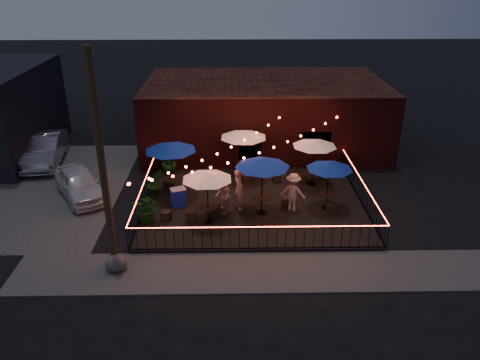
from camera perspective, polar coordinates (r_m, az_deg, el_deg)
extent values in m
plane|color=black|center=(20.12, 1.88, -5.74)|extent=(110.00, 110.00, 0.00)
cube|color=black|center=(21.83, 1.63, -2.90)|extent=(10.00, 8.00, 0.15)
cube|color=#3E3B39|center=(17.39, 2.41, -11.11)|extent=(18.00, 2.50, 0.05)
cube|color=#3E3B39|center=(26.07, -25.98, -0.92)|extent=(11.00, 12.00, 0.02)
cube|color=#340E0E|center=(28.59, 2.97, 8.06)|extent=(14.00, 8.00, 4.00)
cube|color=black|center=(25.16, 1.24, 3.54)|extent=(1.20, 0.24, 2.20)
cube|color=black|center=(25.36, 9.20, 4.61)|extent=(1.60, 0.24, 1.20)
cylinder|color=#322514|center=(16.57, -16.46, 1.68)|extent=(0.26, 0.26, 8.00)
cube|color=black|center=(18.31, 2.20, -8.30)|extent=(10.00, 0.04, 0.04)
cube|color=black|center=(17.82, 2.24, -5.82)|extent=(10.00, 0.04, 0.04)
cube|color=red|center=(17.81, 2.25, -5.74)|extent=(10.00, 0.03, 0.02)
cube|color=black|center=(22.11, -11.44, -2.60)|extent=(0.04, 8.00, 0.04)
cube|color=black|center=(21.71, -11.64, -0.44)|extent=(0.04, 8.00, 0.04)
cube|color=red|center=(21.69, -11.65, -0.37)|extent=(0.03, 8.00, 0.02)
cube|color=black|center=(22.55, 14.44, -2.35)|extent=(0.04, 8.00, 0.04)
cube|color=black|center=(22.15, 14.69, -0.23)|extent=(0.04, 8.00, 0.04)
cube|color=red|center=(22.14, 14.70, -0.16)|extent=(0.03, 8.00, 0.02)
cylinder|color=black|center=(20.25, -3.87, -5.04)|extent=(0.43, 0.43, 0.03)
cylinder|color=black|center=(20.08, -3.90, -4.19)|extent=(0.06, 0.06, 0.70)
cylinder|color=black|center=(19.91, -3.93, -3.29)|extent=(0.77, 0.77, 0.04)
cylinder|color=black|center=(19.70, -3.97, -2.15)|extent=(0.04, 0.04, 2.32)
cone|color=silver|center=(19.26, -4.05, 0.54)|extent=(2.82, 2.82, 0.34)
cylinder|color=black|center=(22.73, -8.09, -1.72)|extent=(0.48, 0.48, 0.03)
cylinder|color=black|center=(22.56, -8.15, -0.83)|extent=(0.07, 0.07, 0.79)
cylinder|color=black|center=(22.39, -8.21, 0.10)|extent=(0.88, 0.88, 0.04)
cylinder|color=black|center=(22.19, -8.29, 1.29)|extent=(0.05, 0.05, 2.63)
cone|color=navy|center=(21.76, -8.47, 4.07)|extent=(2.88, 2.88, 0.38)
cylinder|color=black|center=(20.92, 2.62, -3.95)|extent=(0.47, 0.47, 0.03)
cylinder|color=black|center=(20.74, 2.64, -3.03)|extent=(0.06, 0.06, 0.77)
cylinder|color=black|center=(20.56, 2.67, -2.05)|extent=(0.86, 0.86, 0.04)
cylinder|color=black|center=(20.34, 2.69, -0.81)|extent=(0.05, 0.05, 2.58)
cone|color=navy|center=(19.88, 2.76, 2.12)|extent=(2.48, 2.48, 0.38)
cylinder|color=black|center=(24.24, 0.40, 0.30)|extent=(0.47, 0.47, 0.03)
cylinder|color=black|center=(24.09, 0.41, 1.13)|extent=(0.06, 0.06, 0.77)
cylinder|color=black|center=(23.93, 0.41, 1.99)|extent=(0.86, 0.86, 0.04)
cylinder|color=black|center=(23.75, 0.41, 3.09)|extent=(0.05, 0.05, 2.57)
cone|color=silver|center=(23.35, 0.42, 5.66)|extent=(3.03, 3.03, 0.38)
cylinder|color=black|center=(21.65, 10.44, -3.33)|extent=(0.41, 0.41, 0.03)
cylinder|color=black|center=(21.50, 10.51, -2.55)|extent=(0.06, 0.06, 0.67)
cylinder|color=black|center=(21.34, 10.58, -1.73)|extent=(0.75, 0.75, 0.04)
cylinder|color=black|center=(21.16, 10.67, -0.69)|extent=(0.04, 0.04, 2.24)
cone|color=navy|center=(20.76, 10.88, 1.75)|extent=(2.66, 2.66, 0.33)
cylinder|color=black|center=(23.82, 8.73, -0.48)|extent=(0.43, 0.43, 0.03)
cylinder|color=black|center=(23.67, 8.79, 0.29)|extent=(0.06, 0.06, 0.71)
cylinder|color=black|center=(23.53, 8.85, 1.10)|extent=(0.79, 0.79, 0.04)
cylinder|color=black|center=(23.35, 8.92, 2.12)|extent=(0.04, 0.04, 2.37)
cone|color=silver|center=(22.97, 9.09, 4.51)|extent=(2.86, 2.86, 0.35)
cube|color=black|center=(20.44, -8.97, -4.36)|extent=(0.46, 0.46, 0.43)
cube|color=black|center=(20.20, -5.95, -4.42)|extent=(0.45, 0.45, 0.51)
cube|color=black|center=(23.25, -8.78, -0.52)|extent=(0.42, 0.42, 0.48)
cube|color=black|center=(23.45, -4.95, -0.11)|extent=(0.48, 0.48, 0.46)
cube|color=black|center=(20.58, -3.03, -3.74)|extent=(0.47, 0.47, 0.50)
cube|color=black|center=(20.72, 1.11, -3.55)|extent=(0.47, 0.47, 0.47)
cube|color=black|center=(23.53, 0.60, 0.08)|extent=(0.50, 0.50, 0.46)
cube|color=black|center=(23.77, 4.50, 0.20)|extent=(0.43, 0.43, 0.41)
cube|color=black|center=(21.40, 5.66, -2.68)|extent=(0.43, 0.43, 0.48)
cube|color=black|center=(21.22, 11.10, -3.35)|extent=(0.48, 0.48, 0.45)
cube|color=black|center=(23.84, 7.54, 0.18)|extent=(0.41, 0.41, 0.45)
cube|color=black|center=(24.16, 10.01, 0.37)|extent=(0.49, 0.49, 0.46)
imported|color=tan|center=(20.84, -0.14, -1.13)|extent=(0.66, 0.81, 1.92)
imported|color=#DDA797|center=(20.53, -2.13, -1.92)|extent=(0.74, 0.90, 1.69)
imported|color=tan|center=(20.84, 6.49, -1.49)|extent=(1.32, 1.04, 1.79)
imported|color=#17340C|center=(20.30, -11.24, -3.35)|extent=(1.32, 1.18, 1.32)
imported|color=#0D360A|center=(22.30, -10.31, -0.44)|extent=(0.95, 0.86, 1.43)
imported|color=#1E3F13|center=(24.89, -8.66, 2.34)|extent=(0.90, 0.90, 1.36)
cube|color=#1831BC|center=(21.46, -7.52, -2.16)|extent=(0.75, 0.64, 0.84)
cube|color=silver|center=(21.27, -7.58, -1.11)|extent=(0.80, 0.70, 0.05)
ellipsoid|color=#4E4E48|center=(17.86, -14.88, -9.78)|extent=(1.01, 0.92, 0.66)
imported|color=silver|center=(23.58, -18.97, -0.44)|extent=(3.58, 4.39, 1.41)
imported|color=#ACABB3|center=(28.38, -22.69, 3.46)|extent=(2.44, 5.14, 1.63)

